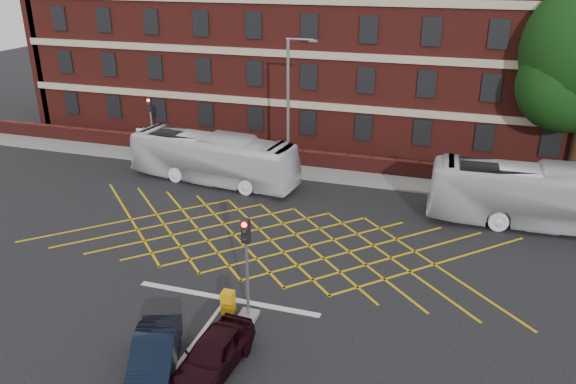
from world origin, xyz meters
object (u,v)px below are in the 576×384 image
(car_maroon, at_px, (213,353))
(street_lamp, at_px, (289,137))
(direction_signs, at_px, (144,139))
(traffic_light_far, at_px, (152,133))
(traffic_light_near, at_px, (247,279))
(bus_left, at_px, (213,158))
(car_navy, at_px, (154,356))
(utility_cabinet, at_px, (228,302))
(bus_right, at_px, (547,197))

(car_maroon, xyz_separation_m, street_lamp, (-2.76, 17.30, 2.38))
(car_maroon, height_order, direction_signs, direction_signs)
(traffic_light_far, bearing_deg, street_lamp, -10.35)
(traffic_light_near, relative_size, street_lamp, 0.48)
(traffic_light_near, distance_m, direction_signs, 21.04)
(bus_left, height_order, car_navy, bus_left)
(traffic_light_far, distance_m, street_lamp, 10.91)
(car_navy, relative_size, utility_cabinet, 4.13)
(car_navy, xyz_separation_m, street_lamp, (-0.90, 18.00, 2.39))
(bus_left, bearing_deg, car_navy, -154.66)
(bus_left, xyz_separation_m, traffic_light_far, (-6.02, 3.04, 0.23))
(car_maroon, xyz_separation_m, utility_cabinet, (-0.86, 3.24, -0.19))
(street_lamp, height_order, utility_cabinet, street_lamp)
(car_navy, distance_m, traffic_light_far, 23.08)
(car_navy, relative_size, street_lamp, 0.45)
(bus_left, relative_size, bus_right, 0.93)
(traffic_light_far, height_order, street_lamp, street_lamp)
(car_maroon, bearing_deg, utility_cabinet, 109.11)
(car_navy, height_order, traffic_light_near, traffic_light_near)
(car_navy, distance_m, utility_cabinet, 4.07)
(car_navy, height_order, direction_signs, direction_signs)
(car_maroon, xyz_separation_m, traffic_light_far, (-13.42, 19.25, 1.09))
(bus_left, xyz_separation_m, car_maroon, (7.39, -16.21, -0.86))
(bus_left, height_order, bus_right, bus_right)
(car_maroon, height_order, street_lamp, street_lamp)
(traffic_light_near, distance_m, traffic_light_far, 20.94)
(bus_right, xyz_separation_m, street_lamp, (-14.54, 1.77, 1.40))
(street_lamp, distance_m, utility_cabinet, 14.42)
(street_lamp, bearing_deg, direction_signs, 171.69)
(bus_left, relative_size, street_lamp, 1.24)
(utility_cabinet, bearing_deg, traffic_light_far, 128.12)
(direction_signs, distance_m, utility_cabinet, 20.44)
(car_maroon, height_order, utility_cabinet, car_maroon)
(traffic_light_far, xyz_separation_m, street_lamp, (10.66, -1.95, 1.29))
(bus_left, xyz_separation_m, bus_right, (19.18, -0.68, 0.12))
(bus_right, height_order, utility_cabinet, bus_right)
(bus_right, relative_size, utility_cabinet, 12.20)
(bus_right, bearing_deg, bus_left, 85.50)
(traffic_light_near, xyz_separation_m, street_lamp, (-2.78, 14.12, 1.29))
(traffic_light_near, distance_m, street_lamp, 14.45)
(bus_left, bearing_deg, car_maroon, -148.28)
(direction_signs, bearing_deg, traffic_light_near, -48.49)
(car_navy, distance_m, car_maroon, 1.98)
(car_navy, bearing_deg, traffic_light_far, 99.09)
(direction_signs, bearing_deg, traffic_light_far, 31.85)
(bus_left, height_order, traffic_light_near, traffic_light_near)
(car_maroon, distance_m, utility_cabinet, 3.36)
(bus_right, distance_m, utility_cabinet, 17.67)
(street_lamp, relative_size, utility_cabinet, 9.11)
(car_maroon, distance_m, traffic_light_far, 23.49)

